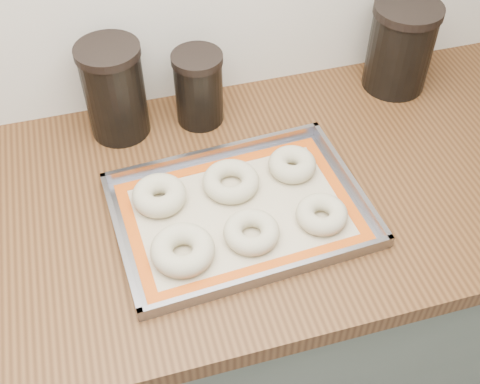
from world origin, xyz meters
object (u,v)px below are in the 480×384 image
object	(u,v)px
bagel_back_left	(159,195)
bagel_back_mid	(231,181)
canister_left	(115,91)
bagel_front_left	(183,250)
bagel_front_mid	(252,232)
baking_tray	(240,211)
canister_mid	(199,88)
bagel_front_right	(322,214)
canister_right	(400,47)
bagel_back_right	(292,164)

from	to	relation	value
bagel_back_left	bagel_back_mid	world-z (taller)	bagel_back_left
bagel_back_mid	canister_left	world-z (taller)	canister_left
bagel_front_left	bagel_front_mid	bearing A→B (deg)	3.69
baking_tray	canister_mid	distance (m)	0.30
canister_mid	bagel_front_right	bearing A→B (deg)	-67.33
bagel_front_left	canister_left	world-z (taller)	canister_left
bagel_back_left	canister_mid	size ratio (longest dim) A/B	0.63
bagel_back_left	canister_mid	xyz separation A→B (m)	(0.13, 0.23, 0.06)
bagel_front_right	canister_right	xyz separation A→B (m)	(0.31, 0.35, 0.08)
bagel_front_right	bagel_back_right	xyz separation A→B (m)	(-0.01, 0.14, 0.00)
bagel_back_right	bagel_front_left	bearing A→B (deg)	-149.33
baking_tray	bagel_front_mid	bearing A→B (deg)	-87.23
canister_left	canister_mid	distance (m)	0.17
canister_right	bagel_front_mid	bearing A→B (deg)	-141.66
baking_tray	bagel_back_right	size ratio (longest dim) A/B	5.07
bagel_front_left	canister_left	xyz separation A→B (m)	(-0.06, 0.37, 0.08)
bagel_back_left	bagel_back_mid	bearing A→B (deg)	0.38
bagel_front_right	canister_left	world-z (taller)	canister_left
bagel_front_left	canister_right	world-z (taller)	canister_right
canister_left	canister_right	distance (m)	0.63
canister_left	bagel_back_left	bearing A→B (deg)	-80.30
bagel_back_mid	canister_right	size ratio (longest dim) A/B	0.55
bagel_front_right	canister_left	bearing A→B (deg)	131.44
bagel_back_mid	bagel_front_right	bearing A→B (deg)	-42.34
bagel_front_mid	bagel_back_left	world-z (taller)	bagel_back_left
bagel_front_left	bagel_front_right	bearing A→B (deg)	2.82
baking_tray	bagel_front_right	world-z (taller)	bagel_front_right
bagel_front_mid	canister_mid	size ratio (longest dim) A/B	0.62
baking_tray	bagel_back_left	world-z (taller)	bagel_back_left
bagel_front_right	bagel_back_right	bearing A→B (deg)	94.12
bagel_back_right	canister_left	bearing A→B (deg)	144.08
canister_left	canister_mid	bearing A→B (deg)	-3.19
bagel_back_mid	canister_left	distance (m)	0.31
bagel_front_right	bagel_back_mid	size ratio (longest dim) A/B	0.87
baking_tray	bagel_front_right	bearing A→B (deg)	-23.38
bagel_back_right	canister_right	xyz separation A→B (m)	(0.32, 0.21, 0.08)
canister_right	bagel_front_right	bearing A→B (deg)	-131.78
bagel_back_right	baking_tray	bearing A→B (deg)	-149.17
bagel_front_right	canister_left	xyz separation A→B (m)	(-0.32, 0.36, 0.08)
bagel_front_mid	bagel_back_mid	size ratio (longest dim) A/B	0.92
bagel_front_mid	bagel_back_left	distance (m)	0.19
canister_mid	baking_tray	bearing A→B (deg)	-88.48
bagel_back_left	canister_mid	bearing A→B (deg)	59.77
bagel_front_left	canister_mid	bearing A→B (deg)	72.29
bagel_front_right	bagel_back_left	size ratio (longest dim) A/B	0.93
bagel_front_left	canister_right	size ratio (longest dim) A/B	0.56
canister_left	canister_right	size ratio (longest dim) A/B	1.03
bagel_front_right	bagel_back_left	bearing A→B (deg)	155.76
bagel_front_right	baking_tray	bearing A→B (deg)	156.62
bagel_back_mid	canister_mid	xyz separation A→B (m)	(-0.01, 0.22, 0.06)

